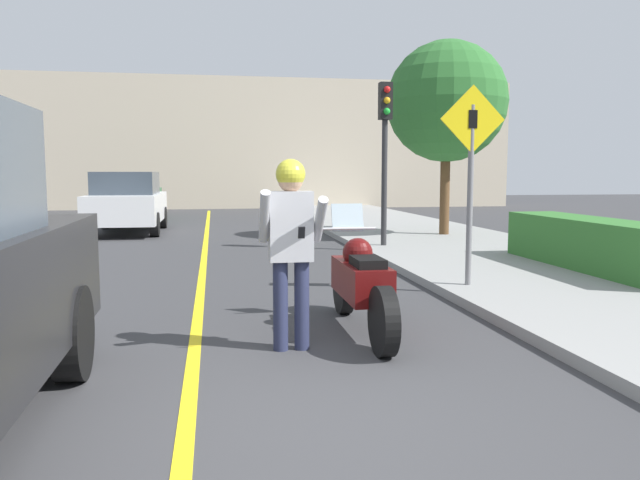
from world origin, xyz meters
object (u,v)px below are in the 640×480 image
(motorcycle, at_px, (361,283))
(parked_car_green, at_px, (131,195))
(crossing_sign, at_px, (471,166))
(traffic_light, at_px, (385,132))
(street_tree, at_px, (447,102))
(person_biker, at_px, (291,233))
(parked_car_white, at_px, (128,202))

(motorcycle, relative_size, parked_car_green, 0.57)
(crossing_sign, bearing_deg, traffic_light, 88.51)
(traffic_light, height_order, parked_car_green, traffic_light)
(motorcycle, relative_size, crossing_sign, 0.89)
(motorcycle, bearing_deg, traffic_light, 72.44)
(traffic_light, xyz_separation_m, parked_car_green, (-6.47, 10.58, -1.64))
(street_tree, distance_m, parked_car_green, 12.36)
(crossing_sign, relative_size, parked_car_green, 0.64)
(person_biker, xyz_separation_m, crossing_sign, (2.73, 2.31, 0.65))
(traffic_light, bearing_deg, crossing_sign, -91.49)
(street_tree, distance_m, parked_car_white, 8.95)
(traffic_light, bearing_deg, parked_car_white, 139.10)
(crossing_sign, distance_m, traffic_light, 4.81)
(motorcycle, bearing_deg, street_tree, 63.98)
(crossing_sign, height_order, parked_car_green, crossing_sign)
(crossing_sign, bearing_deg, street_tree, 71.69)
(motorcycle, bearing_deg, parked_car_green, 104.46)
(street_tree, height_order, parked_car_green, street_tree)
(crossing_sign, bearing_deg, parked_car_white, 120.35)
(crossing_sign, xyz_separation_m, parked_car_white, (-5.77, 9.86, -0.89))
(crossing_sign, distance_m, parked_car_green, 16.62)
(traffic_light, xyz_separation_m, parked_car_white, (-5.89, 5.11, -1.64))
(parked_car_green, bearing_deg, traffic_light, -58.55)
(person_biker, height_order, crossing_sign, crossing_sign)
(person_biker, bearing_deg, parked_car_green, 101.58)
(parked_car_white, distance_m, parked_car_green, 5.50)
(traffic_light, bearing_deg, parked_car_green, 121.45)
(motorcycle, height_order, parked_car_white, parked_car_white)
(street_tree, xyz_separation_m, parked_car_white, (-8.03, 3.02, -2.53))
(motorcycle, distance_m, street_tree, 10.00)
(traffic_light, distance_m, street_tree, 3.12)
(motorcycle, xyz_separation_m, parked_car_white, (-3.83, 11.62, 0.34))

